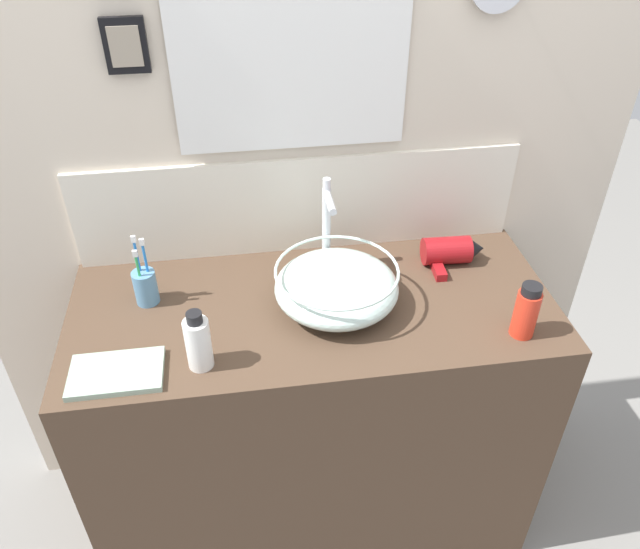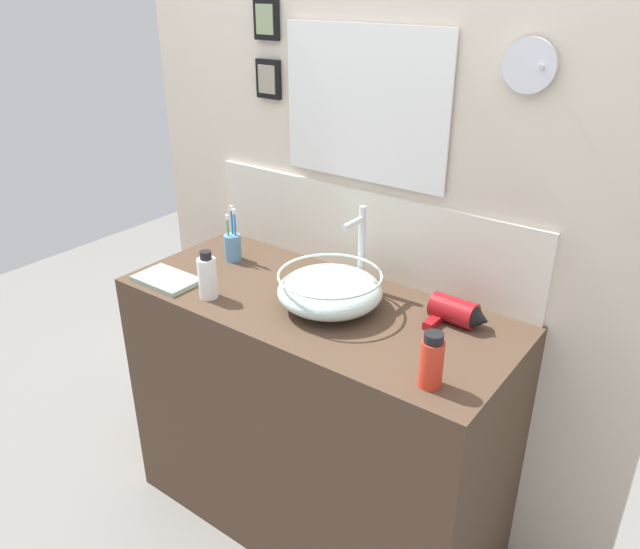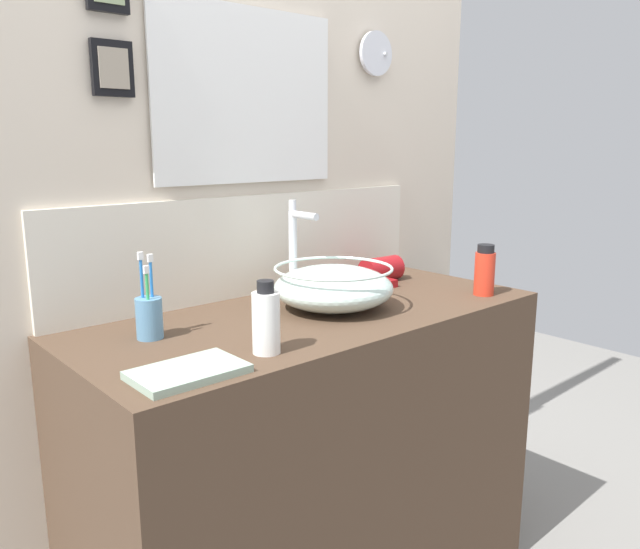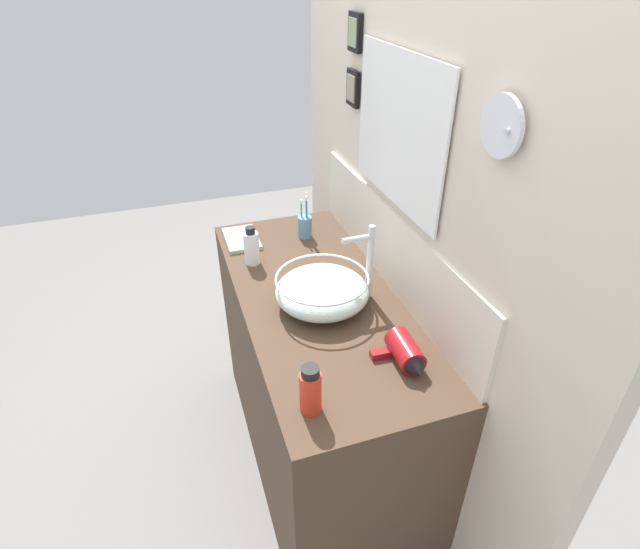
# 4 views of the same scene
# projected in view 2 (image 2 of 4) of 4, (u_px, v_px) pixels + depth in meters

# --- Properties ---
(ground_plane) EXTENTS (6.00, 6.00, 0.00)m
(ground_plane) POSITION_uv_depth(u_px,v_px,m) (316.00, 513.00, 2.37)
(ground_plane) COLOR gray
(vanity_counter) EXTENTS (1.29, 0.56, 0.91)m
(vanity_counter) POSITION_uv_depth(u_px,v_px,m) (316.00, 417.00, 2.18)
(vanity_counter) COLOR #4C3828
(vanity_counter) RESTS_ON ground
(back_panel) EXTENTS (1.92, 0.10, 2.49)m
(back_panel) POSITION_uv_depth(u_px,v_px,m) (371.00, 176.00, 2.06)
(back_panel) COLOR beige
(back_panel) RESTS_ON ground
(glass_bowl_sink) EXTENTS (0.33, 0.33, 0.12)m
(glass_bowl_sink) POSITION_uv_depth(u_px,v_px,m) (330.00, 290.00, 1.91)
(glass_bowl_sink) COLOR silver
(glass_bowl_sink) RESTS_ON vanity_counter
(faucet) EXTENTS (0.02, 0.12, 0.28)m
(faucet) POSITION_uv_depth(u_px,v_px,m) (360.00, 244.00, 1.99)
(faucet) COLOR silver
(faucet) RESTS_ON vanity_counter
(hair_drier) EXTENTS (0.18, 0.14, 0.08)m
(hair_drier) POSITION_uv_depth(u_px,v_px,m) (457.00, 313.00, 1.83)
(hair_drier) COLOR maroon
(hair_drier) RESTS_ON vanity_counter
(toothbrush_cup) EXTENTS (0.06, 0.06, 0.20)m
(toothbrush_cup) POSITION_uv_depth(u_px,v_px,m) (233.00, 246.00, 2.25)
(toothbrush_cup) COLOR #598CB2
(toothbrush_cup) RESTS_ON vanity_counter
(lotion_bottle) EXTENTS (0.06, 0.06, 0.15)m
(lotion_bottle) POSITION_uv_depth(u_px,v_px,m) (432.00, 361.00, 1.54)
(lotion_bottle) COLOR red
(lotion_bottle) RESTS_ON vanity_counter
(shampoo_bottle) EXTENTS (0.06, 0.06, 0.16)m
(shampoo_bottle) POSITION_uv_depth(u_px,v_px,m) (207.00, 277.00, 1.98)
(shampoo_bottle) COLOR white
(shampoo_bottle) RESTS_ON vanity_counter
(hand_towel) EXTENTS (0.22, 0.14, 0.02)m
(hand_towel) POSITION_uv_depth(u_px,v_px,m) (167.00, 280.00, 2.10)
(hand_towel) COLOR #99B29E
(hand_towel) RESTS_ON vanity_counter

